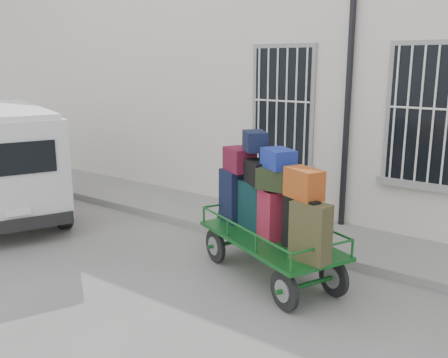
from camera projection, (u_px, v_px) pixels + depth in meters
The scene contains 4 objects.
ground at pixel (202, 270), 7.60m from camera, with size 80.00×80.00×0.00m, color slate.
building at pixel (356, 66), 11.20m from camera, with size 24.00×5.15×6.00m.
sidewalk at pixel (277, 228), 9.29m from camera, with size 24.00×1.70×0.15m, color gray.
luggage_cart at pixel (269, 208), 7.14m from camera, with size 2.78×1.93×2.09m.
Camera 1 is at (4.52, -5.46, 3.08)m, focal length 40.00 mm.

